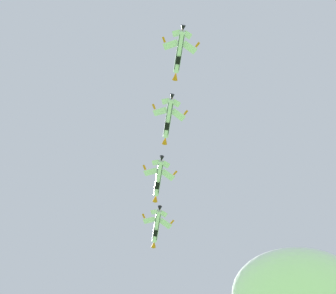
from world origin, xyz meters
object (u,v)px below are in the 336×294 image
Objects in this scene: fighter_jet_left_wing at (158,179)px; fighter_jet_right_wing at (168,119)px; fighter_jet_lead at (157,227)px; fighter_jet_left_outer at (179,53)px.

fighter_jet_left_wing is 19.34m from fighter_jet_right_wing.
fighter_jet_lead reaches higher than fighter_jet_right_wing.
fighter_jet_lead is at bearing 87.43° from fighter_jet_right_wing.
fighter_jet_right_wing is (-10.72, -37.29, -1.43)m from fighter_jet_lead.
fighter_jet_left_wing is at bearing 90.70° from fighter_jet_left_outer.
fighter_jet_left_outer is at bearing -89.42° from fighter_jet_right_wing.
fighter_jet_right_wing is (-4.22, -18.80, 1.71)m from fighter_jet_left_wing.
fighter_jet_left_wing is at bearing -95.90° from fighter_jet_lead.
fighter_jet_lead reaches higher than fighter_jet_left_wing.
fighter_jet_left_outer reaches higher than fighter_jet_lead.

